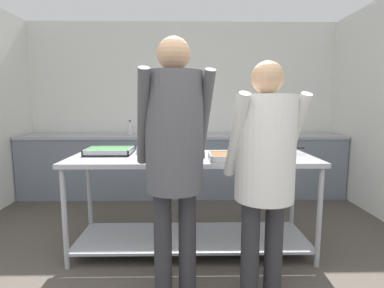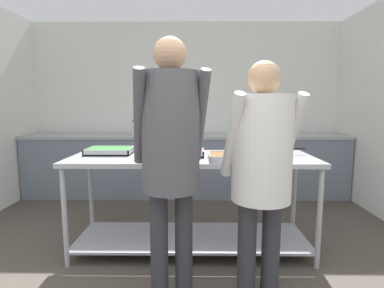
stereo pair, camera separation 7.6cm
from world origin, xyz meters
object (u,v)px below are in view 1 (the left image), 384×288
(serving_tray_roast, at_px, (232,157))
(sauce_pan, at_px, (274,150))
(guest_serving_right, at_px, (265,161))
(serving_tray_vegetables, at_px, (110,151))
(plate_stack, at_px, (148,150))
(serving_tray_greens, at_px, (182,153))
(water_bottle, at_px, (130,128))
(guest_serving_left, at_px, (174,147))

(serving_tray_roast, bearing_deg, sauce_pan, 32.89)
(guest_serving_right, bearing_deg, serving_tray_roast, 101.56)
(serving_tray_vegetables, height_order, plate_stack, plate_stack)
(serving_tray_vegetables, height_order, guest_serving_right, guest_serving_right)
(serving_tray_greens, relative_size, serving_tray_roast, 1.02)
(sauce_pan, height_order, guest_serving_right, guest_serving_right)
(serving_tray_greens, relative_size, sauce_pan, 0.92)
(sauce_pan, bearing_deg, water_bottle, 135.98)
(guest_serving_left, bearing_deg, sauce_pan, 45.00)
(sauce_pan, relative_size, guest_serving_left, 0.24)
(serving_tray_greens, bearing_deg, guest_serving_right, -56.16)
(serving_tray_vegetables, relative_size, water_bottle, 1.98)
(guest_serving_left, relative_size, guest_serving_right, 1.09)
(serving_tray_roast, relative_size, guest_serving_right, 0.24)
(serving_tray_roast, height_order, guest_serving_right, guest_serving_right)
(serving_tray_roast, relative_size, water_bottle, 1.81)
(serving_tray_vegetables, distance_m, guest_serving_left, 1.18)
(guest_serving_left, bearing_deg, serving_tray_greens, 87.50)
(serving_tray_vegetables, xyz_separation_m, guest_serving_right, (1.26, -0.94, 0.08))
(plate_stack, height_order, sauce_pan, sauce_pan)
(plate_stack, bearing_deg, water_bottle, 106.55)
(plate_stack, height_order, serving_tray_roast, plate_stack)
(serving_tray_roast, xyz_separation_m, sauce_pan, (0.45, 0.29, 0.01))
(water_bottle, bearing_deg, sauce_pan, -44.02)
(plate_stack, distance_m, serving_tray_roast, 0.87)
(plate_stack, relative_size, guest_serving_right, 0.13)
(guest_serving_left, bearing_deg, serving_tray_vegetables, 124.83)
(guest_serving_right, xyz_separation_m, water_bottle, (-1.36, 2.53, 0.01))
(serving_tray_vegetables, relative_size, serving_tray_greens, 1.07)
(serving_tray_greens, relative_size, water_bottle, 1.85)
(guest_serving_right, bearing_deg, water_bottle, 118.26)
(serving_tray_greens, height_order, guest_serving_right, guest_serving_right)
(sauce_pan, relative_size, water_bottle, 2.02)
(plate_stack, bearing_deg, sauce_pan, -4.09)
(plate_stack, relative_size, serving_tray_roast, 0.56)
(guest_serving_right, height_order, water_bottle, guest_serving_right)
(guest_serving_right, bearing_deg, sauce_pan, 69.94)
(serving_tray_roast, height_order, guest_serving_left, guest_serving_left)
(serving_tray_vegetables, relative_size, plate_stack, 1.95)
(serving_tray_greens, height_order, serving_tray_roast, same)
(serving_tray_roast, relative_size, guest_serving_left, 0.22)
(serving_tray_vegetables, height_order, guest_serving_left, guest_serving_left)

